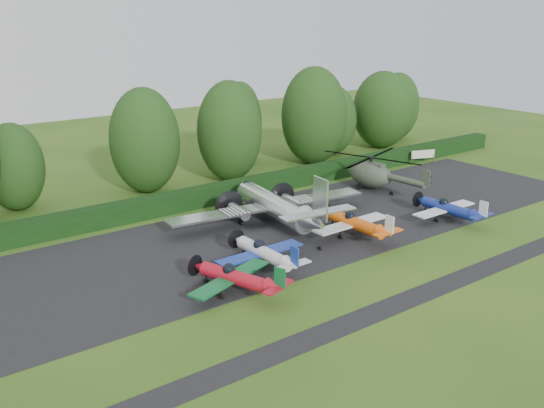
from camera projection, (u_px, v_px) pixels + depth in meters
ground at (362, 267)px, 47.55m from camera, size 160.00×160.00×0.00m
apron at (284, 231)px, 55.19m from camera, size 70.00×18.00×0.01m
taxiway_verge at (421, 294)px, 42.96m from camera, size 70.00×2.00×0.00m
hedgerow at (220, 202)px, 63.59m from camera, size 90.00×1.60×2.00m
transport_plane at (276, 206)px, 56.42m from camera, size 20.31×15.57×6.51m
light_plane_red at (236, 277)px, 42.81m from camera, size 7.61×8.00×2.92m
light_plane_white at (264, 253)px, 47.13m from camera, size 7.65×8.05×2.94m
light_plane_orange at (355, 223)px, 53.49m from camera, size 8.02×8.43×3.08m
light_plane_blue at (449, 208)px, 57.67m from camera, size 7.54×7.93×2.90m
helicopter at (371, 172)px, 67.36m from camera, size 11.69×13.69×3.77m
sign_board at (423, 155)px, 78.62m from camera, size 3.36×0.13×1.89m
tree_0 at (382, 110)px, 87.01m from camera, size 8.50×8.50×11.06m
tree_3 at (229, 131)px, 69.86m from camera, size 7.52×7.52×11.74m
tree_5 at (14, 167)px, 59.82m from camera, size 5.92×5.92×8.86m
tree_6 at (332, 120)px, 83.10m from camera, size 6.70×6.70×9.61m
tree_7 at (314, 116)px, 77.62m from camera, size 8.46×8.46×12.55m
tree_8 at (241, 123)px, 78.15m from camera, size 5.54×5.54×10.63m
tree_9 at (390, 109)px, 92.11m from camera, size 6.48×6.48×9.71m
tree_10 at (145, 141)px, 65.40m from camera, size 7.60×7.60×11.54m
tree_11 at (397, 106)px, 93.07m from camera, size 6.66×6.66×10.23m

